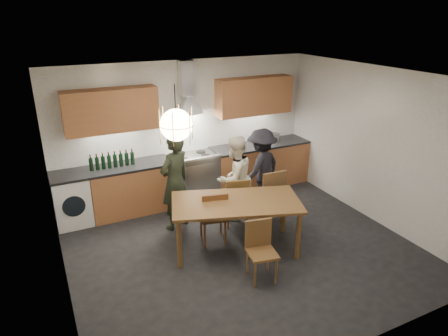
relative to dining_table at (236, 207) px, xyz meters
name	(u,v)px	position (x,y,z in m)	size (l,w,h in m)	color
ground	(241,248)	(0.08, -0.04, -0.70)	(5.00, 5.00, 0.00)	black
room_shell	(243,142)	(0.08, -0.04, 1.00)	(5.02, 4.52, 2.61)	white
counter_run	(194,177)	(0.10, 1.91, -0.25)	(5.00, 0.62, 0.90)	#CB804E
range_stove	(193,177)	(0.08, 1.90, -0.26)	(0.90, 0.60, 0.92)	silver
wall_fixtures	(188,102)	(0.08, 2.02, 1.17)	(4.30, 0.54, 1.10)	#BB7648
pendant_lamp	(176,125)	(-0.92, -0.14, 1.40)	(0.43, 0.43, 0.70)	black
dining_table	(236,207)	(0.00, 0.00, 0.00)	(2.08, 1.50, 0.79)	brown
chair_back_left	(214,214)	(-0.24, 0.27, -0.20)	(0.48, 0.48, 0.88)	brown
chair_back_mid	(237,199)	(0.33, 0.60, -0.20)	(0.49, 0.49, 0.87)	brown
chair_back_right	(271,193)	(0.90, 0.46, -0.15)	(0.45, 0.45, 0.97)	brown
chair_front	(260,246)	(-0.02, -0.75, -0.23)	(0.43, 0.43, 0.82)	brown
person_left	(175,182)	(-0.58, 1.02, 0.12)	(0.60, 0.39, 1.65)	black
person_mid	(234,178)	(0.44, 0.89, 0.04)	(0.72, 0.56, 1.49)	white
person_right	(261,168)	(1.11, 1.13, 0.03)	(0.95, 0.54, 1.46)	black
mixing_bowl	(237,147)	(0.98, 1.83, 0.23)	(0.30, 0.30, 0.07)	silver
stock_pot	(274,138)	(1.88, 1.93, 0.28)	(0.23, 0.23, 0.16)	silver
wine_bottles	(112,160)	(-1.39, 1.91, 0.34)	(0.76, 0.07, 0.28)	black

